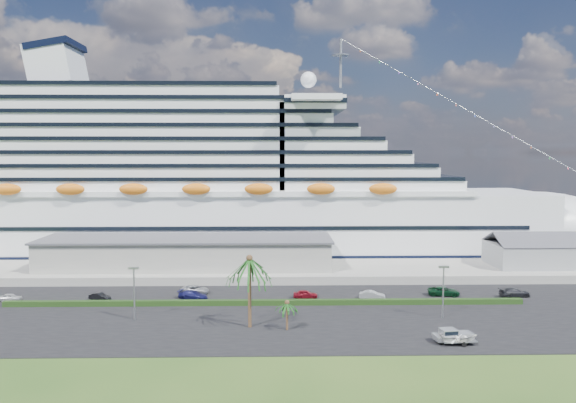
{
  "coord_description": "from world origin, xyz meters",
  "views": [
    {
      "loc": [
        -5.99,
        -77.39,
        25.93
      ],
      "look_at": [
        -3.8,
        30.0,
        16.56
      ],
      "focal_mm": 35.0,
      "sensor_mm": 36.0,
      "label": 1
    }
  ],
  "objects_px": {
    "parked_car_3": "(193,295)",
    "boat_trailer": "(459,337)",
    "cruise_ship": "(215,189)",
    "pickup_truck": "(453,335)"
  },
  "relations": [
    {
      "from": "parked_car_3",
      "to": "boat_trailer",
      "type": "height_order",
      "value": "boat_trailer"
    },
    {
      "from": "cruise_ship",
      "to": "pickup_truck",
      "type": "distance_m",
      "value": 79.59
    },
    {
      "from": "parked_car_3",
      "to": "pickup_truck",
      "type": "xyz_separation_m",
      "value": [
        38.75,
        -23.32,
        0.25
      ]
    },
    {
      "from": "cruise_ship",
      "to": "boat_trailer",
      "type": "xyz_separation_m",
      "value": [
        40.09,
        -68.29,
        -15.47
      ]
    },
    {
      "from": "cruise_ship",
      "to": "parked_car_3",
      "type": "bearing_deg",
      "value": -89.01
    },
    {
      "from": "cruise_ship",
      "to": "boat_trailer",
      "type": "height_order",
      "value": "cruise_ship"
    },
    {
      "from": "boat_trailer",
      "to": "pickup_truck",
      "type": "bearing_deg",
      "value": 121.03
    },
    {
      "from": "cruise_ship",
      "to": "pickup_truck",
      "type": "relative_size",
      "value": 34.51
    },
    {
      "from": "cruise_ship",
      "to": "parked_car_3",
      "type": "xyz_separation_m",
      "value": [
        0.76,
        -44.0,
        -15.8
      ]
    },
    {
      "from": "parked_car_3",
      "to": "pickup_truck",
      "type": "bearing_deg",
      "value": -101.31
    }
  ]
}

